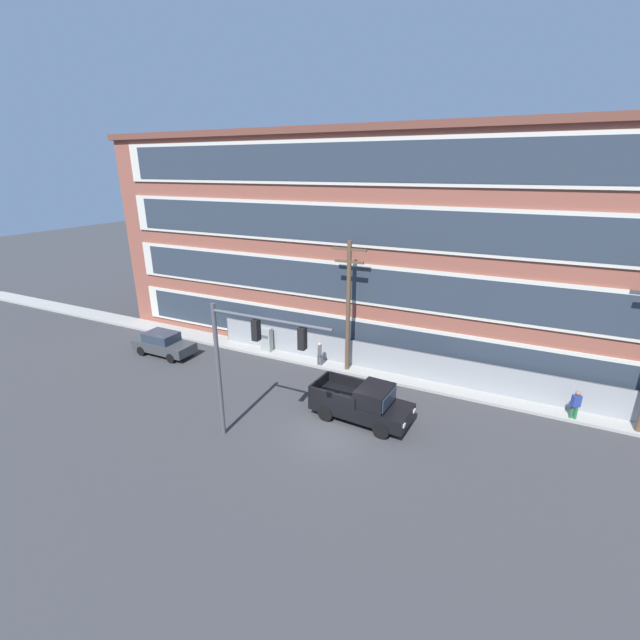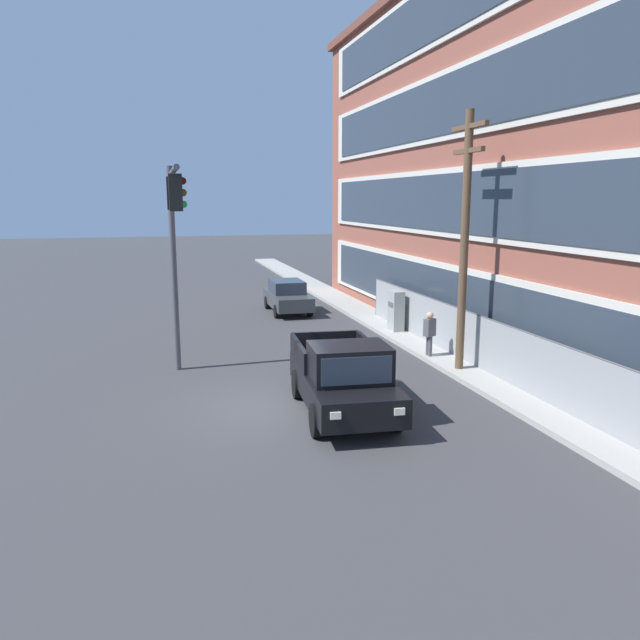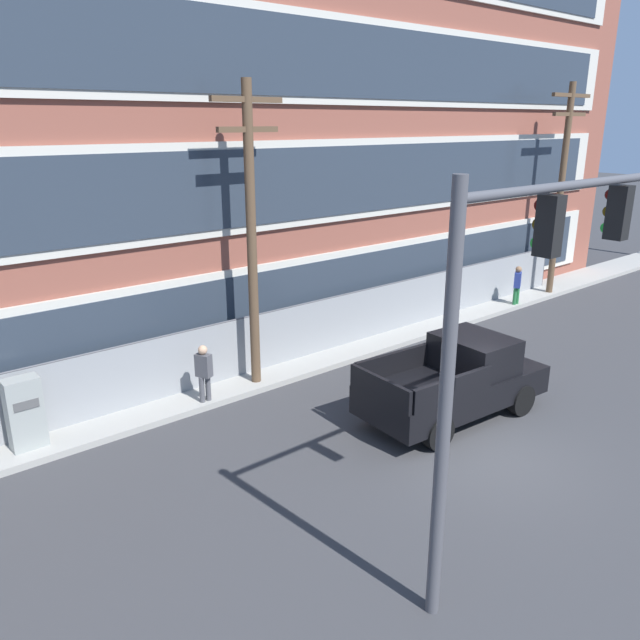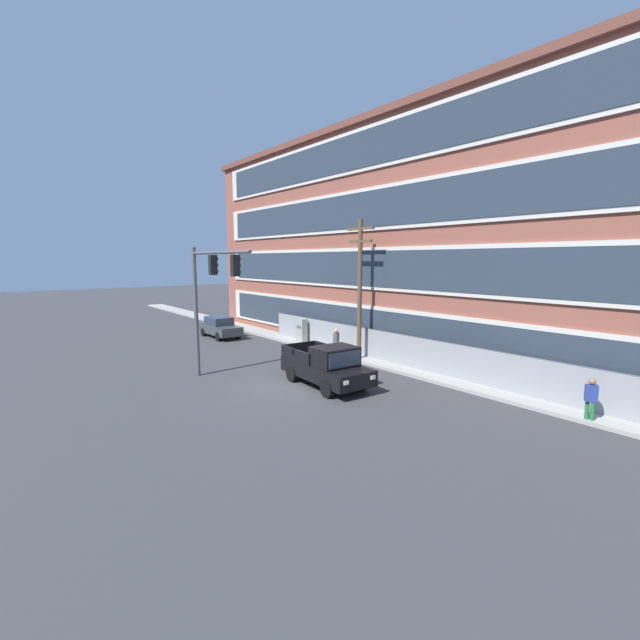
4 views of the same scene
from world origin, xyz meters
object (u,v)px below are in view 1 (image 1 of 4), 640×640
object	(u,v)px
pickup_truck_black	(363,403)
pedestrian_near_cabinet	(320,353)
sedan_dark_grey	(163,344)
electrical_cabinet	(267,341)
traffic_signal_mast	(246,351)
pedestrian_by_fence	(576,404)
utility_pole_near_corner	(348,303)

from	to	relation	value
pickup_truck_black	pedestrian_near_cabinet	size ratio (longest dim) A/B	3.02
pickup_truck_black	pedestrian_near_cabinet	bearing A→B (deg)	135.55
sedan_dark_grey	electrical_cabinet	world-z (taller)	electrical_cabinet
pickup_truck_black	pedestrian_near_cabinet	world-z (taller)	pickup_truck_black
traffic_signal_mast	pedestrian_by_fence	distance (m)	16.22
traffic_signal_mast	electrical_cabinet	world-z (taller)	traffic_signal_mast
sedan_dark_grey	electrical_cabinet	distance (m)	6.91
electrical_cabinet	pedestrian_near_cabinet	xyz separation A→B (m)	(4.21, -0.45, 0.08)
traffic_signal_mast	pickup_truck_black	xyz separation A→B (m)	(3.96, 3.95, -3.65)
utility_pole_near_corner	electrical_cabinet	bearing A→B (deg)	177.99
traffic_signal_mast	pickup_truck_black	bearing A→B (deg)	44.94
utility_pole_near_corner	sedan_dark_grey	bearing A→B (deg)	-165.87
sedan_dark_grey	pedestrian_by_fence	size ratio (longest dim) A/B	2.52
utility_pole_near_corner	electrical_cabinet	xyz separation A→B (m)	(-5.97, 0.21, -3.53)
electrical_cabinet	pedestrian_by_fence	xyz separation A→B (m)	(18.22, -0.49, 0.08)
traffic_signal_mast	pedestrian_near_cabinet	world-z (taller)	traffic_signal_mast
traffic_signal_mast	pedestrian_by_fence	xyz separation A→B (m)	(13.41, 8.38, -3.61)
utility_pole_near_corner	pedestrian_near_cabinet	size ratio (longest dim) A/B	4.79
pedestrian_near_cabinet	pickup_truck_black	bearing A→B (deg)	-44.45
sedan_dark_grey	electrical_cabinet	size ratio (longest dim) A/B	2.37
utility_pole_near_corner	pickup_truck_black	bearing A→B (deg)	-59.27
pickup_truck_black	pedestrian_by_fence	distance (m)	10.44
pedestrian_near_cabinet	pedestrian_by_fence	distance (m)	14.00
pedestrian_near_cabinet	pedestrian_by_fence	size ratio (longest dim) A/B	1.00
traffic_signal_mast	utility_pole_near_corner	world-z (taller)	utility_pole_near_corner
utility_pole_near_corner	pedestrian_by_fence	xyz separation A→B (m)	(12.25, -0.28, -3.46)
traffic_signal_mast	pickup_truck_black	world-z (taller)	traffic_signal_mast
pickup_truck_black	sedan_dark_grey	distance (m)	14.96
utility_pole_near_corner	electrical_cabinet	world-z (taller)	utility_pole_near_corner
electrical_cabinet	pedestrian_by_fence	bearing A→B (deg)	-1.53
utility_pole_near_corner	electrical_cabinet	distance (m)	6.94
traffic_signal_mast	utility_pole_near_corner	bearing A→B (deg)	82.37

